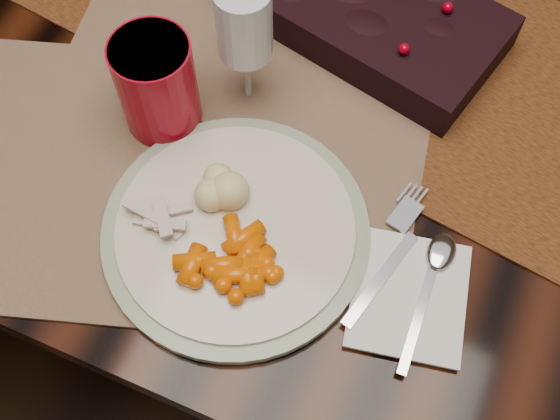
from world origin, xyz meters
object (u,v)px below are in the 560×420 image
at_px(dining_table, 331,183).
at_px(napkin, 409,295).
at_px(mashed_potatoes, 231,183).
at_px(baby_carrots, 229,253).
at_px(wine_glass, 246,48).
at_px(red_cup, 157,85).
at_px(placemat_main, 235,115).
at_px(dinner_plate, 236,230).
at_px(turkey_shreds, 158,211).
at_px(centerpiece, 365,7).

height_order(dining_table, napkin, napkin).
bearing_deg(mashed_potatoes, baby_carrots, -66.75).
distance_m(dining_table, wine_glass, 0.49).
distance_m(napkin, red_cup, 0.36).
relative_size(placemat_main, dinner_plate, 1.59).
xyz_separation_m(mashed_potatoes, turkey_shreds, (-0.06, -0.06, -0.01)).
relative_size(dinner_plate, turkey_shreds, 4.37).
distance_m(dinner_plate, turkey_shreds, 0.09).
distance_m(dinner_plate, wine_glass, 0.21).
bearing_deg(napkin, dinner_plate, 170.56).
bearing_deg(centerpiece, mashed_potatoes, -99.02).
height_order(mashed_potatoes, red_cup, red_cup).
relative_size(dining_table, dinner_plate, 6.12).
xyz_separation_m(dining_table, wine_glass, (-0.08, -0.13, 0.46)).
height_order(dinner_plate, wine_glass, wine_glass).
xyz_separation_m(dinner_plate, mashed_potatoes, (-0.02, 0.04, 0.03)).
bearing_deg(placemat_main, dining_table, 52.80).
relative_size(baby_carrots, mashed_potatoes, 1.47).
bearing_deg(baby_carrots, turkey_shreds, 169.99).
distance_m(centerpiece, dinner_plate, 0.34).
height_order(centerpiece, turkey_shreds, centerpiece).
bearing_deg(dining_table, turkey_shreds, -107.20).
xyz_separation_m(mashed_potatoes, red_cup, (-0.12, 0.07, 0.03)).
distance_m(dining_table, red_cup, 0.51).
bearing_deg(placemat_main, napkin, -37.31).
bearing_deg(placemat_main, centerpiece, 54.26).
bearing_deg(placemat_main, baby_carrots, -76.16).
bearing_deg(napkin, centerpiece, 106.56).
xyz_separation_m(dining_table, napkin, (0.18, -0.31, 0.38)).
bearing_deg(turkey_shreds, dining_table, 72.80).
xyz_separation_m(placemat_main, napkin, (0.27, -0.14, 0.00)).
height_order(centerpiece, wine_glass, wine_glass).
bearing_deg(napkin, wine_glass, 135.68).
distance_m(dining_table, mashed_potatoes, 0.50).
bearing_deg(red_cup, centerpiece, 53.54).
distance_m(mashed_potatoes, turkey_shreds, 0.08).
bearing_deg(mashed_potatoes, dinner_plate, -60.38).
height_order(baby_carrots, napkin, baby_carrots).
bearing_deg(mashed_potatoes, turkey_shreds, -138.08).
relative_size(centerpiece, turkey_shreds, 5.15).
bearing_deg(mashed_potatoes, red_cup, 150.30).
bearing_deg(wine_glass, baby_carrots, -70.66).
bearing_deg(dinner_plate, dining_table, 86.65).
distance_m(baby_carrots, wine_glass, 0.23).
xyz_separation_m(napkin, red_cup, (-0.34, 0.10, 0.06)).
distance_m(placemat_main, baby_carrots, 0.20).
relative_size(centerpiece, placemat_main, 0.74).
bearing_deg(dining_table, dinner_plate, -93.35).
distance_m(dinner_plate, baby_carrots, 0.04).
bearing_deg(red_cup, mashed_potatoes, -29.70).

